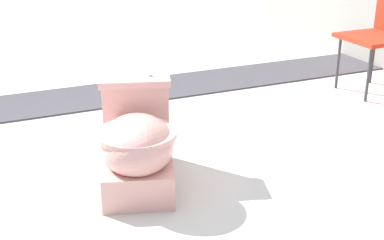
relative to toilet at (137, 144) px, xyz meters
name	(u,v)px	position (x,y,z in m)	size (l,w,h in m)	color
ground_plane	(115,177)	(-0.11, -0.09, -0.22)	(14.00, 14.00, 0.00)	beige
gravel_strip	(132,91)	(-1.41, 0.41, -0.21)	(0.56, 8.00, 0.01)	#423F44
toilet	(137,144)	(0.00, 0.00, 0.00)	(0.71, 0.54, 0.52)	#E09E93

